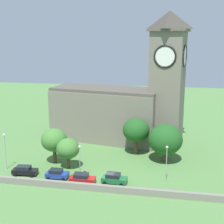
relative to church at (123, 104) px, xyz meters
name	(u,v)px	position (x,y,z in m)	size (l,w,h in m)	color
ground_plane	(120,152)	(0.68, -8.67, -9.17)	(200.00, 200.00, 0.00)	#517F42
church	(123,104)	(0.00, 0.00, 0.00)	(33.55, 15.77, 30.71)	slate
quay_barrier	(102,188)	(0.68, -27.45, -8.58)	(49.60, 0.70, 1.18)	gray
car_black	(25,170)	(-14.88, -23.74, -8.27)	(4.73, 2.36, 1.78)	black
car_blue	(57,174)	(-8.46, -24.03, -8.29)	(4.11, 2.42, 1.74)	#233D9E
car_red	(82,179)	(-3.39, -25.22, -8.22)	(4.54, 2.25, 1.87)	red
car_green	(114,178)	(2.11, -24.18, -8.22)	(4.49, 2.49, 1.88)	#1E6B38
streetlamp_west_end	(5,146)	(-19.63, -21.76, -4.39)	(0.44, 0.44, 7.18)	#9EA0A5
streetlamp_west_mid	(80,156)	(-4.39, -22.97, -4.94)	(0.44, 0.44, 6.23)	#9EA0A5
streetlamp_central	(167,158)	(11.02, -22.02, -4.61)	(0.44, 0.44, 6.79)	#9EA0A5
tree_riverside_east	(68,149)	(-7.85, -19.17, -5.15)	(4.49, 4.49, 6.07)	brown
tree_riverside_west	(54,140)	(-11.47, -17.01, -4.33)	(5.22, 5.22, 7.23)	brown
tree_by_tower	(165,140)	(10.57, -12.18, -4.44)	(7.00, 7.00, 7.90)	brown
tree_churchyard	(136,130)	(4.22, -8.91, -3.78)	(5.80, 5.80, 8.04)	brown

